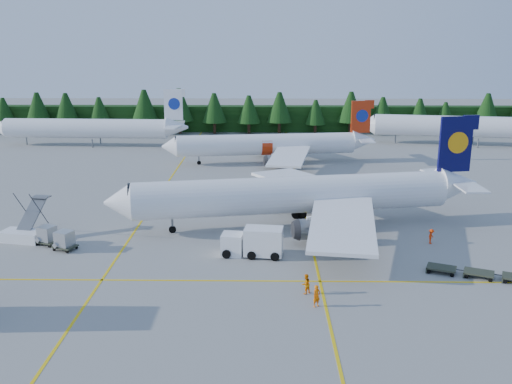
{
  "coord_description": "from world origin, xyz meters",
  "views": [
    {
      "loc": [
        0.87,
        -54.14,
        21.36
      ],
      "look_at": [
        -0.1,
        12.34,
        3.5
      ],
      "focal_mm": 40.0,
      "sensor_mm": 36.0,
      "label": 1
    }
  ],
  "objects_px": {
    "airliner_red": "(263,145)",
    "airstairs": "(24,232)",
    "airliner_navy": "(286,196)",
    "service_truck": "(252,242)"
  },
  "relations": [
    {
      "from": "airliner_navy",
      "to": "airstairs",
      "type": "bearing_deg",
      "value": 179.68
    },
    {
      "from": "airliner_red",
      "to": "airstairs",
      "type": "bearing_deg",
      "value": -130.34
    },
    {
      "from": "service_truck",
      "to": "airliner_red",
      "type": "bearing_deg",
      "value": 95.6
    },
    {
      "from": "service_truck",
      "to": "airliner_navy",
      "type": "bearing_deg",
      "value": 75.0
    },
    {
      "from": "airliner_red",
      "to": "airliner_navy",
      "type": "bearing_deg",
      "value": -93.31
    },
    {
      "from": "airliner_red",
      "to": "service_truck",
      "type": "height_order",
      "value": "airliner_red"
    },
    {
      "from": "airstairs",
      "to": "service_truck",
      "type": "height_order",
      "value": "airstairs"
    },
    {
      "from": "service_truck",
      "to": "airstairs",
      "type": "bearing_deg",
      "value": 177.0
    },
    {
      "from": "airliner_red",
      "to": "airstairs",
      "type": "height_order",
      "value": "airliner_red"
    },
    {
      "from": "airliner_navy",
      "to": "airliner_red",
      "type": "xyz_separation_m",
      "value": [
        -2.82,
        35.85,
        -0.53
      ]
    }
  ]
}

